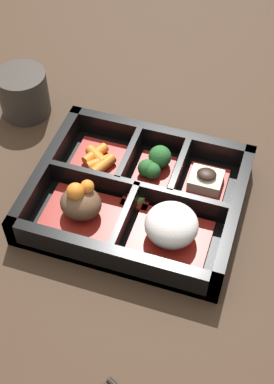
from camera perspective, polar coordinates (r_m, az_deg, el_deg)
ground_plane at (r=0.70m, az=-0.00°, el=-1.32°), size 3.00×3.00×0.00m
bento_base at (r=0.69m, az=-0.00°, el=-1.06°), size 0.26×0.22×0.01m
bento_rim at (r=0.68m, az=0.11°, el=-0.06°), size 0.26×0.22×0.04m
bowl_rice at (r=0.63m, az=3.68°, el=-3.75°), size 0.10×0.08×0.05m
bowl_stew at (r=0.66m, az=-5.99°, el=-1.36°), size 0.10×0.08×0.06m
bowl_tofu at (r=0.70m, az=7.33°, el=1.07°), size 0.05×0.07×0.03m
bowl_greens at (r=0.71m, az=1.87°, el=2.88°), size 0.05×0.07×0.04m
bowl_carrots at (r=0.73m, az=-4.13°, el=3.45°), size 0.07×0.07×0.02m
bowl_pickles at (r=0.68m, az=0.11°, el=-0.62°), size 0.04×0.04×0.01m
tea_cup at (r=0.82m, az=-12.02°, el=10.35°), size 0.07×0.07×0.07m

